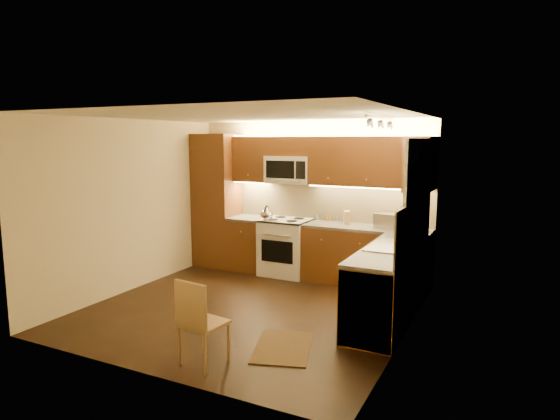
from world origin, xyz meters
The scene contains 37 objects.
floor centered at (0.00, 0.00, 0.00)m, with size 4.00×4.00×0.01m, color black.
ceiling centered at (0.00, 0.00, 2.50)m, with size 4.00×4.00×0.01m, color beige.
wall_back centered at (0.00, 2.00, 1.25)m, with size 4.00×0.01×2.50m, color beige.
wall_front centered at (0.00, -2.00, 1.25)m, with size 4.00×0.01×2.50m, color beige.
wall_left centered at (-2.00, 0.00, 1.25)m, with size 0.01×4.00×2.50m, color beige.
wall_right centered at (2.00, 0.00, 1.25)m, with size 0.01×4.00×2.50m, color beige.
pantry centered at (-1.65, 1.70, 1.15)m, with size 0.70×0.60×2.30m, color #4D2C10.
base_cab_back_left centered at (-0.99, 1.70, 0.43)m, with size 0.62×0.60×0.86m, color #4D2C10.
counter_back_left centered at (-0.99, 1.70, 0.88)m, with size 0.62×0.60×0.04m, color #393634.
base_cab_back_right centered at (1.04, 1.70, 0.43)m, with size 1.92×0.60×0.86m, color #4D2C10.
counter_back_right centered at (1.04, 1.70, 0.88)m, with size 1.92×0.60×0.04m, color #393634.
base_cab_right centered at (1.70, 0.40, 0.43)m, with size 0.60×2.00×0.86m, color #4D2C10.
counter_right centered at (1.70, 0.40, 0.88)m, with size 0.60×2.00×0.04m, color #393634.
dishwasher centered at (1.70, -0.30, 0.43)m, with size 0.58×0.60×0.84m, color silver.
backsplash_back centered at (0.35, 1.99, 1.20)m, with size 3.30×0.02×0.60m, color tan.
backsplash_right centered at (1.99, 0.40, 1.20)m, with size 0.02×2.00×0.60m, color tan.
upper_cab_back_left centered at (-0.99, 1.82, 1.88)m, with size 0.62×0.35×0.75m, color #4D2C10.
upper_cab_back_right centered at (1.04, 1.82, 1.88)m, with size 1.92×0.35×0.75m, color #4D2C10.
upper_cab_bridge centered at (-0.30, 1.82, 2.09)m, with size 0.76×0.35×0.31m, color #4D2C10.
upper_cab_right_corner centered at (1.82, 1.40, 1.88)m, with size 0.35×0.50×0.75m, color #4D2C10.
stove centered at (-0.30, 1.68, 0.46)m, with size 0.76×0.65×0.92m, color silver, non-canonical shape.
microwave centered at (-0.30, 1.81, 1.72)m, with size 0.76×0.38×0.44m, color silver, non-canonical shape.
window_frame centered at (1.99, 0.55, 1.60)m, with size 0.03×1.44×1.24m, color silver.
window_blinds centered at (1.97, 0.55, 1.60)m, with size 0.02×1.36×1.16m, color silver.
sink centered at (1.70, 0.55, 0.98)m, with size 0.52×0.86×0.15m, color silver, non-canonical shape.
faucet centered at (1.88, 0.55, 1.05)m, with size 0.20×0.04×0.30m, color silver, non-canonical shape.
track_light_bar centered at (1.55, 0.40, 2.46)m, with size 0.04×1.20×0.03m, color silver.
kettle centered at (-0.54, 1.45, 1.04)m, with size 0.21×0.21×0.24m, color silver, non-canonical shape.
toaster_oven centered at (1.36, 1.74, 1.01)m, with size 0.37×0.28×0.22m, color silver.
knife_block centered at (0.69, 1.81, 1.00)m, with size 0.09×0.15×0.20m, color #9F7D47.
spice_jar_a centered at (0.49, 1.94, 0.95)m, with size 0.05×0.05×0.09m, color silver.
spice_jar_b centered at (0.32, 1.94, 0.95)m, with size 0.04×0.04×0.09m, color olive.
spice_jar_c centered at (0.14, 1.94, 0.95)m, with size 0.05×0.05×0.10m, color silver.
spice_jar_d centered at (0.35, 1.94, 0.95)m, with size 0.04×0.04×0.11m, color brown.
soap_bottle centered at (1.94, 1.02, 1.01)m, with size 0.10×0.10×0.21m, color silver.
rug centered at (0.91, -0.90, 0.01)m, with size 0.58×0.87×0.01m, color black.
dining_chair centered at (0.37, -1.58, 0.44)m, with size 0.39×0.39×0.88m, color #9F7D47, non-canonical shape.
Camera 1 is at (3.05, -5.29, 2.21)m, focal length 30.93 mm.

